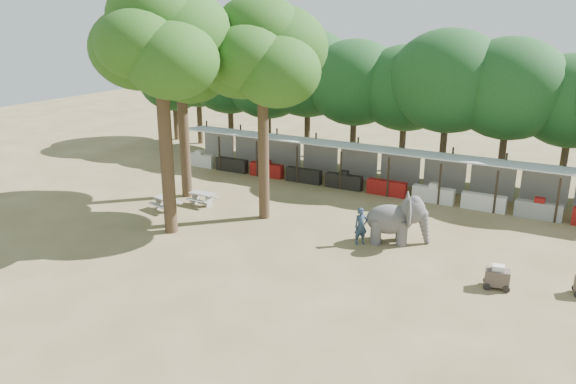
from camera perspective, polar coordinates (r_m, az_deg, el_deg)
The scene contains 11 objects.
ground at distance 23.89m, azimuth -3.75°, elevation -8.10°, with size 100.00×100.00×0.00m, color brown.
vendor_stalls at distance 35.20m, azimuth 8.43°, elevation 2.27°, with size 28.00×2.99×2.80m.
yard_tree_left at distance 32.85m, azimuth -10.93°, elevation 13.51°, with size 7.10×6.90×11.02m.
yard_tree_center at distance 27.05m, azimuth -12.93°, elevation 14.74°, with size 7.10×6.90×12.04m.
yard_tree_back at distance 28.52m, azimuth -2.67°, elevation 13.93°, with size 7.10×6.90×11.36m.
backdrop_trees at distance 39.18m, azimuth 11.45°, elevation 10.12°, with size 46.46×5.95×8.33m.
elephant at distance 26.88m, azimuth 11.03°, elevation -2.70°, with size 3.16×2.42×2.35m.
handler at distance 26.50m, azimuth 7.41°, elevation -3.46°, with size 0.64×0.43×1.78m, color #26384C.
picnic_table_near at distance 31.71m, azimuth -12.34°, elevation -1.00°, with size 1.69×1.58×0.72m.
picnic_table_far at distance 32.21m, azimuth -8.69°, elevation -0.50°, with size 1.44×1.30×0.71m.
cart_front at distance 23.78m, azimuth 20.49°, elevation -8.08°, with size 1.11×0.83×0.98m.
Camera 1 is at (11.77, -18.06, 10.29)m, focal length 35.00 mm.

